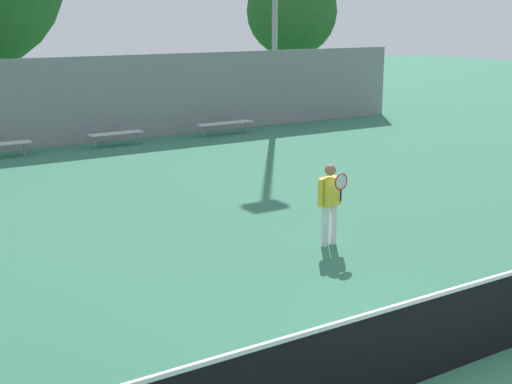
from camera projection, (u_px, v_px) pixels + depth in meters
name	position (u px, v px, depth m)	size (l,w,h in m)	color
ground_plane	(455.00, 368.00, 8.68)	(100.00, 100.00, 0.00)	#337556
tennis_net	(458.00, 327.00, 8.55)	(11.54, 0.09, 1.07)	#99999E
tennis_player	(330.00, 200.00, 13.11)	(0.57, 0.43, 1.53)	silver
bench_courtside_far	(116.00, 134.00, 23.19)	(1.80, 0.40, 0.44)	silver
bench_by_gate	(225.00, 123.00, 25.36)	(2.15, 0.40, 0.44)	silver
back_fence	(35.00, 104.00, 22.60)	(29.61, 0.06, 2.86)	gray
tree_green_tall	(292.00, 11.00, 33.16)	(4.23, 4.23, 6.44)	brown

